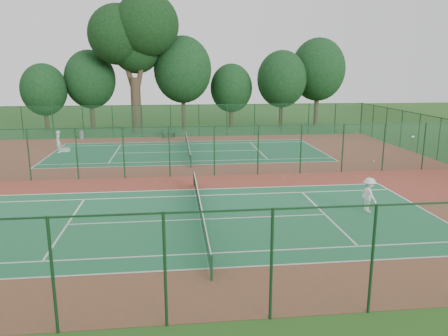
{
  "coord_description": "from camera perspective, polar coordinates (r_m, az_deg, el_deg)",
  "views": [
    {
      "loc": [
        -1.18,
        -29.52,
        7.36
      ],
      "look_at": [
        1.68,
        -4.67,
        1.6
      ],
      "focal_mm": 35.0,
      "sensor_mm": 36.0,
      "label": 1
    }
  ],
  "objects": [
    {
      "name": "stray_ball_b",
      "position": [
        31.32,
        10.42,
        -0.77
      ],
      "size": [
        0.06,
        0.06,
        0.06
      ],
      "primitive_type": "sphere",
      "color": "#CFE635",
      "rests_on": "red_pad"
    },
    {
      "name": "big_tree",
      "position": [
        51.99,
        -11.66,
        16.76
      ],
      "size": [
        10.14,
        7.42,
        15.58
      ],
      "color": "#392C1F",
      "rests_on": "ground"
    },
    {
      "name": "ground",
      "position": [
        30.45,
        -4.14,
        -1.06
      ],
      "size": [
        120.0,
        120.0,
        0.0
      ],
      "primitive_type": "plane",
      "color": "#234C17",
      "rests_on": "ground"
    },
    {
      "name": "stray_ball_a",
      "position": [
        30.46,
        7.76,
        -1.05
      ],
      "size": [
        0.06,
        0.06,
        0.06
      ],
      "primitive_type": "sphere",
      "color": "#BFDF33",
      "rests_on": "red_pad"
    },
    {
      "name": "tennis_net_near",
      "position": [
        21.65,
        -3.12,
        -5.4
      ],
      "size": [
        0.1,
        12.9,
        0.97
      ],
      "color": "#163C20",
      "rests_on": "ground"
    },
    {
      "name": "evergreen_row",
      "position": [
        54.3,
        -4.74,
        5.13
      ],
      "size": [
        39.0,
        5.0,
        12.0
      ],
      "primitive_type": null,
      "color": "black",
      "rests_on": "ground"
    },
    {
      "name": "kit_bag",
      "position": [
        41.56,
        -20.12,
        2.23
      ],
      "size": [
        0.95,
        0.44,
        0.34
      ],
      "primitive_type": "cube",
      "rotation": [
        0.0,
        0.0,
        -0.1
      ],
      "color": "silver",
      "rests_on": "red_pad"
    },
    {
      "name": "player_far",
      "position": [
        41.21,
        -20.84,
        3.23
      ],
      "size": [
        0.65,
        0.81,
        1.95
      ],
      "primitive_type": "imported",
      "rotation": [
        0.0,
        0.0,
        -1.28
      ],
      "color": "white",
      "rests_on": "court_far"
    },
    {
      "name": "fence_divider",
      "position": [
        30.07,
        -4.2,
        2.2
      ],
      "size": [
        40.0,
        0.09,
        3.5
      ],
      "color": "#1B5336",
      "rests_on": "ground"
    },
    {
      "name": "bench",
      "position": [
        47.37,
        -7.18,
        4.56
      ],
      "size": [
        1.65,
        1.08,
        0.99
      ],
      "rotation": [
        0.0,
        0.0,
        0.43
      ],
      "color": "black",
      "rests_on": "red_pad"
    },
    {
      "name": "stray_ball_c",
      "position": [
        29.83,
        -8.8,
        -1.38
      ],
      "size": [
        0.08,
        0.08,
        0.08
      ],
      "primitive_type": "sphere",
      "color": "#ADCD2F",
      "rests_on": "red_pad"
    },
    {
      "name": "player_near",
      "position": [
        23.86,
        18.4,
        -3.35
      ],
      "size": [
        0.86,
        1.27,
        1.82
      ],
      "primitive_type": "imported",
      "rotation": [
        0.0,
        0.0,
        1.74
      ],
      "color": "silver",
      "rests_on": "court_near"
    },
    {
      "name": "tennis_net_far",
      "position": [
        39.14,
        -4.73,
        2.89
      ],
      "size": [
        0.1,
        12.9,
        0.97
      ],
      "color": "#12331F",
      "rests_on": "ground"
    },
    {
      "name": "trash_bin",
      "position": [
        48.48,
        -18.1,
        4.14
      ],
      "size": [
        0.63,
        0.63,
        0.89
      ],
      "primitive_type": "cylinder",
      "rotation": [
        0.0,
        0.0,
        -0.34
      ],
      "color": "gray",
      "rests_on": "red_pad"
    },
    {
      "name": "red_pad",
      "position": [
        30.44,
        -4.14,
        -1.05
      ],
      "size": [
        40.0,
        36.0,
        0.01
      ],
      "primitive_type": "cube",
      "color": "brown",
      "rests_on": "ground"
    },
    {
      "name": "fence_north",
      "position": [
        47.86,
        -5.13,
        6.2
      ],
      "size": [
        40.0,
        0.09,
        3.5
      ],
      "color": "#184926",
      "rests_on": "ground"
    },
    {
      "name": "court_near",
      "position": [
        21.83,
        -3.1,
        -6.72
      ],
      "size": [
        23.77,
        10.97,
        0.01
      ],
      "primitive_type": "cube",
      "color": "#206741",
      "rests_on": "red_pad"
    },
    {
      "name": "court_far",
      "position": [
        39.23,
        -4.72,
        2.13
      ],
      "size": [
        23.77,
        10.97,
        0.01
      ],
      "primitive_type": "cube",
      "color": "#1D5D39",
      "rests_on": "red_pad"
    },
    {
      "name": "fence_south",
      "position": [
        12.86,
        -0.66,
        -12.84
      ],
      "size": [
        40.0,
        0.09,
        3.5
      ],
      "color": "#184A2B",
      "rests_on": "ground"
    }
  ]
}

